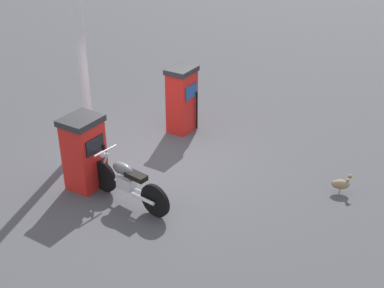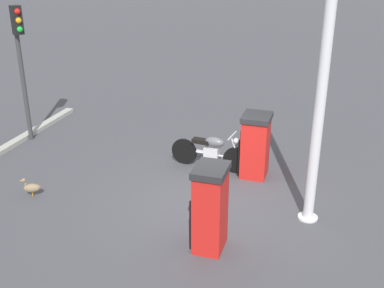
# 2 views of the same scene
# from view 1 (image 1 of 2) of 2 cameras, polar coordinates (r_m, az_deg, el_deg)

# --- Properties ---
(ground_plane) EXTENTS (120.00, 120.00, 0.00)m
(ground_plane) POSITION_cam_1_polar(r_m,az_deg,el_deg) (11.33, -3.71, -2.01)
(ground_plane) COLOR #424247
(fuel_pump_near) EXTENTS (0.70, 0.80, 1.51)m
(fuel_pump_near) POSITION_cam_1_polar(r_m,az_deg,el_deg) (10.34, -11.79, -0.87)
(fuel_pump_near) COLOR red
(fuel_pump_near) RESTS_ON ground
(fuel_pump_far) EXTENTS (0.61, 0.76, 1.61)m
(fuel_pump_far) POSITION_cam_1_polar(r_m,az_deg,el_deg) (12.37, -1.12, 4.96)
(fuel_pump_far) COLOR red
(fuel_pump_far) RESTS_ON ground
(motorcycle_near_pump) EXTENTS (2.01, 0.56, 0.97)m
(motorcycle_near_pump) POSITION_cam_1_polar(r_m,az_deg,el_deg) (9.83, -7.20, -4.10)
(motorcycle_near_pump) COLOR black
(motorcycle_near_pump) RESTS_ON ground
(wandering_duck) EXTENTS (0.42, 0.32, 0.44)m
(wandering_duck) POSITION_cam_1_polar(r_m,az_deg,el_deg) (10.58, 16.11, -4.23)
(wandering_duck) COLOR #847051
(wandering_duck) RESTS_ON ground
(canopy_support_pole) EXTENTS (0.40, 0.40, 4.53)m
(canopy_support_pole) POSITION_cam_1_polar(r_m,az_deg,el_deg) (11.75, -12.12, 10.21)
(canopy_support_pole) COLOR silver
(canopy_support_pole) RESTS_ON ground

